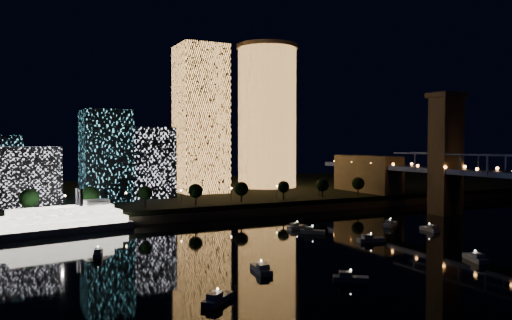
{
  "coord_description": "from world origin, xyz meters",
  "views": [
    {
      "loc": [
        -95.77,
        -98.92,
        29.59
      ],
      "look_at": [
        -19.6,
        55.0,
        23.6
      ],
      "focal_mm": 35.0,
      "sensor_mm": 36.0,
      "label": 1
    }
  ],
  "objects": [
    {
      "name": "ground",
      "position": [
        0.0,
        0.0,
        0.0
      ],
      "size": [
        520.0,
        520.0,
        0.0
      ],
      "primitive_type": "plane",
      "color": "black",
      "rests_on": "ground"
    },
    {
      "name": "far_bank",
      "position": [
        0.0,
        160.0,
        2.5
      ],
      "size": [
        420.0,
        160.0,
        5.0
      ],
      "primitive_type": "cube",
      "color": "black",
      "rests_on": "ground"
    },
    {
      "name": "seawall",
      "position": [
        0.0,
        82.0,
        1.5
      ],
      "size": [
        420.0,
        6.0,
        3.0
      ],
      "primitive_type": "cube",
      "color": "#6B5E4C",
      "rests_on": "ground"
    },
    {
      "name": "tower_cylindrical",
      "position": [
        32.26,
        145.96,
        44.21
      ],
      "size": [
        34.0,
        34.0,
        78.17
      ],
      "color": "#F4A24E",
      "rests_on": "far_bank"
    },
    {
      "name": "tower_rectangular",
      "position": [
        -10.69,
        134.77,
        41.18
      ],
      "size": [
        22.74,
        22.74,
        72.37
      ],
      "primitive_type": "cube",
      "color": "#F4A24E",
      "rests_on": "far_bank"
    },
    {
      "name": "midrise_blocks",
      "position": [
        -68.03,
        122.33,
        20.59
      ],
      "size": [
        81.19,
        32.95,
        38.32
      ],
      "color": "white",
      "rests_on": "far_bank"
    },
    {
      "name": "riverboat",
      "position": [
        -82.94,
        74.23,
        3.78
      ],
      "size": [
        49.92,
        18.58,
        14.75
      ],
      "color": "silver",
      "rests_on": "ground"
    },
    {
      "name": "motorboats",
      "position": [
        -8.77,
        13.77,
        0.81
      ],
      "size": [
        131.05,
        66.55,
        2.78
      ],
      "color": "silver",
      "rests_on": "ground"
    },
    {
      "name": "esplanade_trees",
      "position": [
        -37.74,
        88.0,
        10.47
      ],
      "size": [
        166.12,
        6.84,
        8.92
      ],
      "color": "black",
      "rests_on": "far_bank"
    },
    {
      "name": "street_lamps",
      "position": [
        -34.0,
        94.0,
        9.02
      ],
      "size": [
        132.7,
        0.7,
        5.65
      ],
      "color": "black",
      "rests_on": "far_bank"
    }
  ]
}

